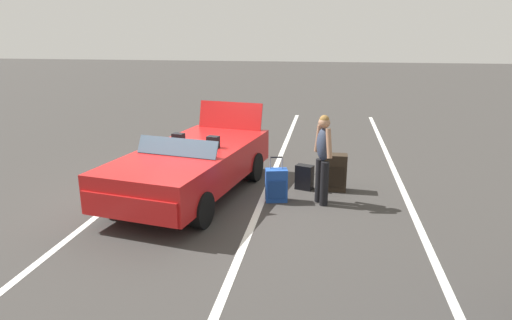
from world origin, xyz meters
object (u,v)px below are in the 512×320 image
Objects in this scene: convertible_car at (187,169)px; suitcase_medium_bright at (276,185)px; suitcase_small_carryon at (304,177)px; suitcase_large_black at (334,173)px; traveler_person at (323,155)px.

convertible_car is 5.18× the size of suitcase_medium_bright.
convertible_car is 2.36m from suitcase_small_carryon.
suitcase_large_black is 0.88× the size of suitcase_medium_bright.
convertible_car reaches higher than suitcase_medium_bright.
convertible_car is 2.65× the size of traveler_person.
traveler_person reaches higher than suitcase_small_carryon.
traveler_person is (0.76, -0.23, 0.56)m from suitcase_large_black.
suitcase_medium_bright is 1.69× the size of suitcase_small_carryon.
suitcase_medium_bright reaches higher than suitcase_small_carryon.
convertible_car is at bearing 131.26° from suitcase_small_carryon.
suitcase_medium_bright is (0.78, -1.06, -0.06)m from suitcase_large_black.
suitcase_medium_bright reaches higher than suitcase_large_black.
suitcase_large_black is 1.32m from suitcase_medium_bright.
suitcase_medium_bright is 0.89m from suitcase_small_carryon.
convertible_car is at bearing -97.06° from suitcase_medium_bright.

